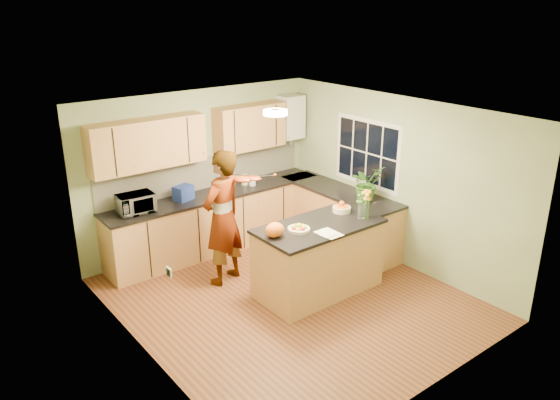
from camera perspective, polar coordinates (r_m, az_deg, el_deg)
floor at (r=7.39m, az=1.01°, el=-10.30°), size 4.50×4.50×0.00m
ceiling at (r=6.49m, az=1.14°, el=9.06°), size 4.00×4.50×0.02m
wall_back at (r=8.61m, az=-8.41°, el=3.10°), size 4.00×0.02×2.50m
wall_front at (r=5.45m, az=16.29°, el=-8.09°), size 4.00×0.02×2.50m
wall_left at (r=5.89m, az=-14.29°, el=-5.63°), size 0.02×4.50×2.50m
wall_right at (r=8.18m, az=12.03°, el=1.94°), size 0.02×4.50×2.50m
back_counter at (r=8.67m, az=-6.58°, el=-2.15°), size 3.64×0.62×0.94m
right_counter at (r=8.77m, az=6.18°, el=-1.86°), size 0.62×2.24×0.94m
splashback at (r=8.66m, az=-7.77°, el=2.89°), size 3.60×0.02×0.52m
upper_cabinets at (r=8.22m, az=-9.10°, el=6.59°), size 3.20×0.34×0.70m
boiler at (r=9.25m, az=1.13°, el=8.66°), size 0.40×0.30×0.86m
window_right at (r=8.47m, az=9.06°, el=4.89°), size 0.01×1.30×1.05m
light_switch at (r=5.39m, az=-11.52°, el=-7.39°), size 0.02×0.09×0.09m
ceiling_lamp at (r=6.73m, az=-0.49°, el=9.13°), size 0.30×0.30×0.07m
peninsula_island at (r=7.39m, az=4.03°, el=-6.06°), size 1.71×0.88×0.98m
fruit_dish at (r=6.95m, az=1.98°, el=-2.95°), size 0.29×0.29×0.10m
orange_bowl at (r=7.61m, az=6.47°, el=-0.79°), size 0.25×0.25×0.15m
flower_vase at (r=7.35m, az=8.60°, el=0.24°), size 0.24×0.24×0.44m
orange_bag at (r=6.77m, az=-0.56°, el=-3.13°), size 0.28×0.25×0.19m
papers at (r=6.92m, az=5.17°, el=-3.48°), size 0.23×0.31×0.01m
violinist at (r=7.48m, az=-5.99°, el=-1.87°), size 0.80×0.65×1.91m
violin at (r=7.21m, az=-3.88°, el=2.19°), size 0.61×0.53×0.15m
microwave at (r=7.88m, az=-14.84°, el=-0.35°), size 0.51×0.36×0.27m
blue_box at (r=8.24m, az=-10.06°, el=0.74°), size 0.32×0.27×0.22m
kettle at (r=8.53m, az=-5.81°, el=1.66°), size 0.15×0.15×0.28m
jar_cream at (r=8.81m, az=-3.73°, el=2.15°), size 0.12×0.12×0.17m
jar_white at (r=8.77m, az=-2.92°, el=2.06°), size 0.11×0.11×0.17m
potted_plant at (r=8.17m, az=9.03°, el=1.78°), size 0.51×0.45×0.53m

